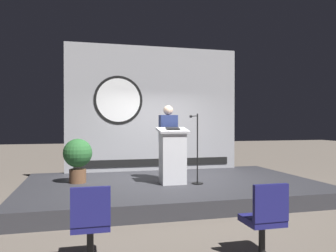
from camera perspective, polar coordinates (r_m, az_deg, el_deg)
The scene contains 9 objects.
ground_plane at distance 7.69m, azimuth 0.59°, elevation -11.53°, with size 40.00×40.00×0.00m, color #6B6056.
stage_platform at distance 7.66m, azimuth 0.59°, elevation -10.43°, with size 6.40×4.00×0.30m, color #333338.
banner_display at distance 9.32m, azimuth -2.52°, elevation 2.91°, with size 4.77×0.12×3.41m.
podium at distance 7.27m, azimuth 0.78°, elevation -5.05°, with size 0.64×0.50×1.22m.
speaker_person at distance 7.72m, azimuth 0.03°, elevation -2.70°, with size 0.40×0.26×1.70m.
microphone_stand at distance 7.35m, azimuth 4.82°, elevation -5.46°, with size 0.24×0.60×1.51m.
potted_plant at distance 7.64m, azimuth -14.99°, elevation -4.94°, with size 0.62×0.62×0.96m.
audience_chair_left at distance 4.14m, azimuth -12.97°, elevation -15.07°, with size 0.44×0.45×0.89m.
audience_chair_right at distance 4.37m, azimuth 16.10°, elevation -14.25°, with size 0.44×0.45×0.89m.
Camera 1 is at (-1.93, -7.27, 1.61)m, focal length 36.14 mm.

